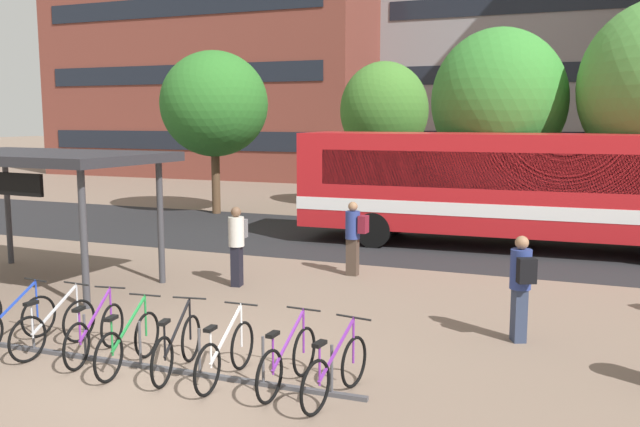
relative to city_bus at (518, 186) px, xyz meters
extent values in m
plane|color=#7A6656|center=(-3.57, -11.48, -1.78)|extent=(200.00, 200.00, 0.00)
cube|color=#232326|center=(-3.57, 0.00, -1.77)|extent=(80.00, 7.20, 0.01)
cube|color=red|center=(-0.06, 0.00, 0.07)|extent=(12.08, 2.95, 2.70)
cube|color=white|center=(-0.06, 0.00, -0.58)|extent=(12.10, 2.97, 0.36)
cube|color=black|center=(-0.40, 1.23, 0.48)|extent=(9.84, 0.39, 0.97)
cube|color=black|center=(-0.32, -1.26, 0.48)|extent=(9.84, 0.39, 0.97)
cylinder|color=black|center=(-3.82, 1.03, -1.28)|extent=(1.01, 0.33, 1.00)
cylinder|color=black|center=(-3.74, -1.28, -1.28)|extent=(1.01, 0.33, 1.00)
cube|color=#47474C|center=(-4.63, -11.48, -1.75)|extent=(7.91, 0.27, 0.06)
cylinder|color=#47474C|center=(-6.11, -11.51, -1.43)|extent=(0.04, 0.04, 0.70)
cylinder|color=#47474C|center=(-5.13, -11.49, -1.43)|extent=(0.04, 0.04, 0.70)
cylinder|color=#47474C|center=(-4.14, -11.46, -1.43)|extent=(0.04, 0.04, 0.70)
cylinder|color=#47474C|center=(-3.15, -11.44, -1.43)|extent=(0.04, 0.04, 0.70)
cylinder|color=#47474C|center=(-2.16, -11.42, -1.43)|extent=(0.04, 0.04, 0.70)
cylinder|color=#47474C|center=(-1.17, -11.39, -1.43)|extent=(0.04, 0.04, 0.70)
torus|color=black|center=(-6.56, -10.93, -1.42)|extent=(0.12, 0.70, 0.70)
cube|color=#1E3DB2|center=(-6.62, -11.42, -1.11)|extent=(0.13, 0.92, 0.58)
cylinder|color=#1E3DB2|center=(-6.57, -10.95, -1.11)|extent=(0.04, 0.04, 0.65)
cylinder|color=black|center=(-6.57, -10.95, -0.80)|extent=(0.52, 0.08, 0.03)
torus|color=black|center=(-5.77, -10.88, -1.42)|extent=(0.09, 0.71, 0.70)
torus|color=black|center=(-5.84, -11.89, -1.42)|extent=(0.09, 0.71, 0.70)
cube|color=#B7BABF|center=(-5.80, -11.37, -1.11)|extent=(0.10, 0.92, 0.58)
cylinder|color=#B7BABF|center=(-5.84, -11.79, -1.16)|extent=(0.03, 0.03, 0.55)
cube|color=black|center=(-5.84, -11.79, -0.90)|extent=(0.12, 0.23, 0.05)
cylinder|color=#B7BABF|center=(-5.77, -10.90, -1.11)|extent=(0.03, 0.03, 0.65)
cylinder|color=black|center=(-5.77, -10.90, -0.80)|extent=(0.52, 0.07, 0.03)
torus|color=black|center=(-5.11, -10.87, -1.42)|extent=(0.16, 0.70, 0.70)
torus|color=black|center=(-4.93, -11.88, -1.42)|extent=(0.16, 0.70, 0.70)
cube|color=#702893|center=(-5.02, -11.36, -1.11)|extent=(0.19, 0.91, 0.58)
cylinder|color=#702893|center=(-4.95, -11.78, -1.16)|extent=(0.03, 0.03, 0.55)
cube|color=black|center=(-4.95, -11.78, -0.90)|extent=(0.14, 0.23, 0.05)
cylinder|color=#702893|center=(-5.11, -10.89, -1.11)|extent=(0.04, 0.04, 0.65)
cylinder|color=black|center=(-5.11, -10.89, -0.80)|extent=(0.52, 0.12, 0.03)
torus|color=black|center=(-4.31, -11.06, -1.42)|extent=(0.11, 0.70, 0.70)
torus|color=black|center=(-4.21, -12.07, -1.42)|extent=(0.11, 0.70, 0.70)
cube|color=#1E7F38|center=(-4.26, -11.55, -1.11)|extent=(0.12, 0.92, 0.58)
cylinder|color=#1E7F38|center=(-4.22, -11.97, -1.16)|extent=(0.03, 0.03, 0.55)
cube|color=black|center=(-4.22, -11.97, -0.90)|extent=(0.12, 0.23, 0.05)
cylinder|color=#1E7F38|center=(-4.31, -11.08, -1.11)|extent=(0.04, 0.04, 0.65)
cylinder|color=black|center=(-4.31, -11.08, -0.80)|extent=(0.52, 0.08, 0.03)
torus|color=black|center=(-3.59, -10.96, -1.42)|extent=(0.17, 0.70, 0.70)
torus|color=black|center=(-3.41, -11.96, -1.42)|extent=(0.17, 0.70, 0.70)
cube|color=black|center=(-3.51, -11.44, -1.11)|extent=(0.20, 0.91, 0.58)
cylinder|color=black|center=(-3.43, -11.86, -1.16)|extent=(0.03, 0.03, 0.55)
cube|color=black|center=(-3.43, -11.86, -0.90)|extent=(0.14, 0.23, 0.05)
cylinder|color=black|center=(-3.59, -10.98, -1.11)|extent=(0.04, 0.04, 0.65)
cylinder|color=black|center=(-3.59, -10.98, -0.80)|extent=(0.52, 0.12, 0.03)
torus|color=black|center=(-2.73, -10.95, -1.42)|extent=(0.07, 0.71, 0.70)
torus|color=black|center=(-2.70, -11.97, -1.42)|extent=(0.07, 0.71, 0.70)
cube|color=silver|center=(-2.71, -11.44, -1.11)|extent=(0.06, 0.92, 0.58)
cylinder|color=silver|center=(-2.70, -11.87, -1.16)|extent=(0.03, 0.03, 0.55)
cube|color=black|center=(-2.70, -11.87, -0.90)|extent=(0.11, 0.22, 0.05)
cylinder|color=silver|center=(-2.73, -10.97, -1.11)|extent=(0.03, 0.03, 0.65)
cylinder|color=black|center=(-2.73, -10.97, -0.80)|extent=(0.52, 0.04, 0.03)
torus|color=black|center=(-1.79, -10.86, -1.42)|extent=(0.08, 0.71, 0.70)
torus|color=black|center=(-1.84, -11.88, -1.42)|extent=(0.08, 0.71, 0.70)
cube|color=#702893|center=(-1.81, -11.35, -1.11)|extent=(0.08, 0.92, 0.58)
cylinder|color=#702893|center=(-1.83, -11.78, -1.16)|extent=(0.03, 0.03, 0.55)
cube|color=black|center=(-1.83, -11.78, -0.90)|extent=(0.11, 0.22, 0.05)
cylinder|color=#702893|center=(-1.79, -10.88, -1.11)|extent=(0.03, 0.03, 0.65)
cylinder|color=black|center=(-1.79, -10.88, -0.80)|extent=(0.52, 0.05, 0.03)
torus|color=black|center=(-1.00, -10.99, -1.42)|extent=(0.15, 0.70, 0.70)
torus|color=black|center=(-1.16, -12.00, -1.42)|extent=(0.15, 0.70, 0.70)
cube|color=#702893|center=(-1.08, -11.47, -1.11)|extent=(0.17, 0.91, 0.58)
cylinder|color=#702893|center=(-1.14, -11.90, -1.16)|extent=(0.03, 0.03, 0.55)
cube|color=black|center=(-1.14, -11.90, -0.90)|extent=(0.13, 0.23, 0.05)
cylinder|color=#702893|center=(-1.01, -11.01, -1.11)|extent=(0.04, 0.04, 0.65)
cylinder|color=black|center=(-1.01, -11.01, -0.80)|extent=(0.52, 0.11, 0.03)
cylinder|color=#38383D|center=(-7.01, -9.25, -0.43)|extent=(0.15, 0.15, 2.69)
cylinder|color=#38383D|center=(-11.60, -6.68, -0.43)|extent=(0.15, 0.15, 2.69)
cylinder|color=#38383D|center=(-6.87, -6.99, -0.43)|extent=(0.15, 0.15, 2.69)
cube|color=#28282D|center=(-9.31, -7.97, 1.02)|extent=(5.73, 3.42, 0.20)
cube|color=black|center=(-5.18, -6.64, -1.33)|extent=(0.23, 0.28, 0.88)
cylinder|color=beige|center=(-5.18, -6.64, -0.57)|extent=(0.38, 0.38, 0.64)
sphere|color=brown|center=(-5.18, -6.64, -0.15)|extent=(0.22, 0.22, 0.22)
cube|color=slate|center=(-5.21, -6.38, -0.54)|extent=(0.30, 0.22, 0.40)
cube|color=#47382D|center=(-3.18, -4.75, -1.34)|extent=(0.27, 0.21, 0.86)
cylinder|color=navy|center=(-3.18, -4.75, -0.59)|extent=(0.35, 0.35, 0.64)
sphere|color=#936B4C|center=(-3.18, -4.75, -0.16)|extent=(0.22, 0.22, 0.22)
cube|color=maroon|center=(-2.92, -4.76, -0.56)|extent=(0.19, 0.29, 0.40)
cube|color=#2D3851|center=(0.88, -8.19, -1.33)|extent=(0.29, 0.32, 0.88)
cylinder|color=navy|center=(0.88, -8.19, -0.57)|extent=(0.45, 0.45, 0.65)
sphere|color=#936B4C|center=(0.88, -8.19, -0.13)|extent=(0.22, 0.22, 0.22)
cube|color=black|center=(0.99, -8.43, -0.54)|extent=(0.33, 0.28, 0.40)
cylinder|color=brown|center=(-11.39, 3.09, -0.54)|extent=(0.32, 0.32, 2.47)
ellipsoid|color=#2D7028|center=(-11.39, 3.09, 2.37)|extent=(4.03, 4.03, 3.95)
cylinder|color=brown|center=(-0.98, 3.16, -0.67)|extent=(0.32, 0.32, 2.21)
ellipsoid|color=#388433|center=(-0.98, 3.16, 2.39)|extent=(4.28, 4.28, 4.61)
cylinder|color=brown|center=(-5.86, 6.80, -0.63)|extent=(0.32, 0.32, 2.30)
ellipsoid|color=#427A2D|center=(-5.86, 6.80, 2.15)|extent=(3.50, 3.50, 3.83)
cube|color=brown|center=(-20.85, 21.85, 7.85)|extent=(20.77, 13.50, 19.24)
cube|color=black|center=(-20.85, 15.07, 0.53)|extent=(18.27, 0.06, 1.10)
cube|color=black|center=(-20.85, 15.07, 4.38)|extent=(18.27, 0.06, 1.10)
cube|color=black|center=(-20.85, 15.07, 8.23)|extent=(18.27, 0.06, 1.10)
cube|color=gray|center=(-1.15, 27.48, 5.92)|extent=(19.86, 12.08, 15.39)
cube|color=black|center=(-1.15, 21.41, 0.53)|extent=(17.48, 0.06, 1.10)
cube|color=black|center=(-1.15, 21.41, 4.38)|extent=(17.48, 0.06, 1.10)
cube|color=black|center=(-1.15, 21.41, 8.23)|extent=(17.48, 0.06, 1.10)
camera|label=1|loc=(1.82, -19.32, 1.85)|focal=38.03mm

